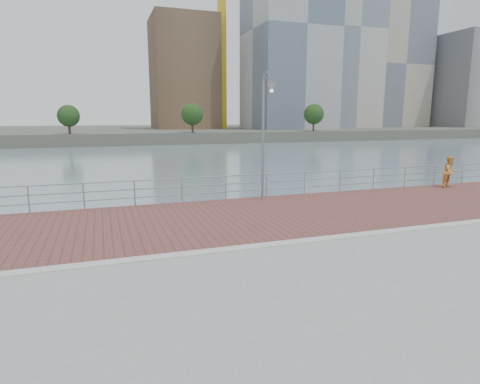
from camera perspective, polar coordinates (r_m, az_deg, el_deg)
name	(u,v)px	position (r m, az deg, el deg)	size (l,w,h in m)	color
water	(261,309)	(12.76, 3.07, -16.34)	(400.00, 400.00, 0.00)	slate
seawall	(364,380)	(8.49, 17.23, -24.14)	(40.00, 24.00, 2.00)	gray
brick_lane	(226,218)	(15.25, -1.98, -3.73)	(40.00, 6.80, 0.02)	brown
curb	(262,246)	(11.98, 3.17, -7.65)	(40.00, 0.40, 0.06)	#B7B5AD
far_shore	(114,132)	(133.17, -17.44, 8.14)	(320.00, 95.00, 2.50)	#4C5142
guardrail	(204,186)	(18.31, -5.14, 0.84)	(39.06, 0.06, 1.13)	#8C9EA8
street_lamp	(267,115)	(18.04, 3.81, 10.89)	(0.40, 1.16, 5.47)	gray
bystander	(450,172)	(24.50, 27.68, 2.54)	(0.82, 0.64, 1.69)	#EFA246
tower_crane	(213,9)	(122.49, -3.91, 24.58)	(47.00, 2.00, 50.70)	gold
skyline	(204,48)	(119.83, -5.08, 19.67)	(233.00, 41.00, 60.57)	#ADA38E
shoreline_trees	(73,114)	(87.66, -22.70, 10.19)	(110.00, 5.12, 6.83)	#473323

